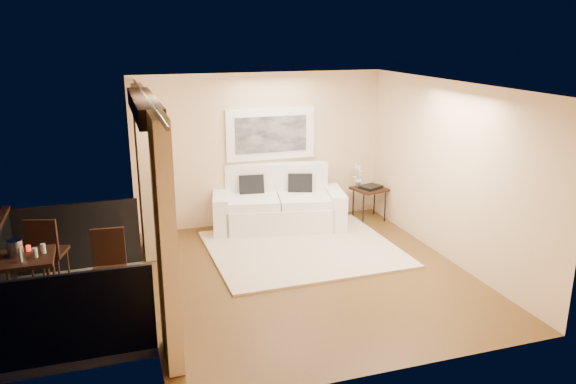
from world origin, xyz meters
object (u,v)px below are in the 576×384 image
side_table (370,191)px  ice_bucket (15,248)px  bistro_table (26,263)px  balcony_chair_near (109,261)px  orchid (358,175)px  balcony_chair_far (45,247)px  sofa (278,206)px

side_table → ice_bucket: (-5.69, -1.99, 0.34)m
bistro_table → balcony_chair_near: (0.95, 0.08, -0.13)m
orchid → balcony_chair_far: orchid is taller
balcony_chair_far → ice_bucket: 0.80m
balcony_chair_far → side_table: bearing=-151.1°
balcony_chair_near → ice_bucket: (-1.06, -0.02, 0.31)m
orchid → balcony_chair_far: 5.49m
side_table → orchid: orchid is taller
sofa → orchid: bearing=14.3°
bistro_table → ice_bucket: 0.22m
balcony_chair_near → ice_bucket: 1.10m
balcony_chair_near → sofa: bearing=39.8°
side_table → ice_bucket: size_ratio=3.33×
sofa → bistro_table: 4.42m
orchid → balcony_chair_near: 4.97m
sofa → orchid: 1.64m
sofa → ice_bucket: (-3.95, -2.09, 0.49)m
bistro_table → balcony_chair_near: 0.96m
sofa → orchid: (1.58, 0.08, 0.43)m
bistro_table → balcony_chair_far: (0.14, 0.77, -0.11)m
orchid → ice_bucket: 5.94m
side_table → bistro_table: 5.95m
sofa → balcony_chair_near: bearing=-133.0°
orchid → ice_bucket: size_ratio=2.21×
side_table → bistro_table: bearing=-159.8°
sofa → balcony_chair_near: 3.56m
bistro_table → balcony_chair_near: balcony_chair_near is taller
balcony_chair_far → sofa: bearing=-144.0°
side_table → balcony_chair_far: size_ratio=0.66×
sofa → ice_bucket: sofa is taller
orchid → bistro_table: bearing=-157.7°
bistro_table → balcony_chair_far: balcony_chair_far is taller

